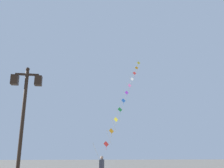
{
  "coord_description": "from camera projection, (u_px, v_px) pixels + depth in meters",
  "views": [
    {
      "loc": [
        -0.3,
        -1.26,
        1.76
      ],
      "look_at": [
        2.51,
        18.33,
        7.5
      ],
      "focal_mm": 39.39,
      "sensor_mm": 36.0,
      "label": 1
    }
  ],
  "objects": [
    {
      "name": "kite_train",
      "position": [
        125.0,
        97.0,
        25.99
      ],
      "size": [
        7.23,
        13.34,
        14.25
      ],
      "color": "brown",
      "rests_on": "ground_plane"
    },
    {
      "name": "twin_lantern_lamp_post",
      "position": [
        24.0,
        107.0,
        9.73
      ],
      "size": [
        1.21,
        0.28,
        5.26
      ],
      "color": "black",
      "rests_on": "ground_plane"
    }
  ]
}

